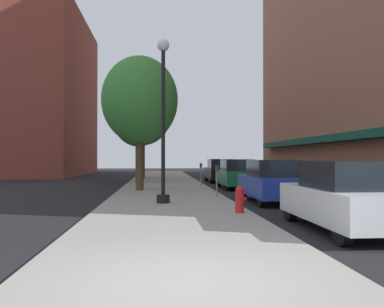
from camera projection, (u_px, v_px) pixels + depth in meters
name	position (u px, v px, depth m)	size (l,w,h in m)	color
ground_plane	(234.00, 188.00, 23.58)	(90.00, 90.00, 0.00)	black
sidewalk_slab	(165.00, 186.00, 24.25)	(4.80, 50.00, 0.12)	gray
building_far_background	(54.00, 96.00, 41.37)	(6.80, 18.00, 16.05)	brown
lamppost	(163.00, 117.00, 14.59)	(0.48, 0.48, 5.90)	black
fire_hydrant	(240.00, 199.00, 11.98)	(0.33, 0.26, 0.79)	red
parking_meter_near	(217.00, 177.00, 17.05)	(0.14, 0.09, 1.31)	slate
parking_meter_far	(201.00, 172.00, 23.42)	(0.14, 0.09, 1.31)	slate
tree_near	(140.00, 100.00, 20.46)	(3.84, 3.84, 6.75)	#4C3823
tree_mid	(142.00, 111.00, 32.38)	(4.83, 4.83, 8.17)	#4C3823
tree_far	(138.00, 116.00, 27.60)	(3.62, 3.62, 6.54)	#4C3823
car_white	(345.00, 197.00, 9.60)	(1.80, 4.30, 1.66)	black
car_blue	(271.00, 182.00, 15.85)	(1.80, 4.30, 1.66)	black
car_green	(237.00, 174.00, 22.93)	(1.80, 4.30, 1.66)	black
car_black	(220.00, 171.00, 29.18)	(1.80, 4.30, 1.66)	black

